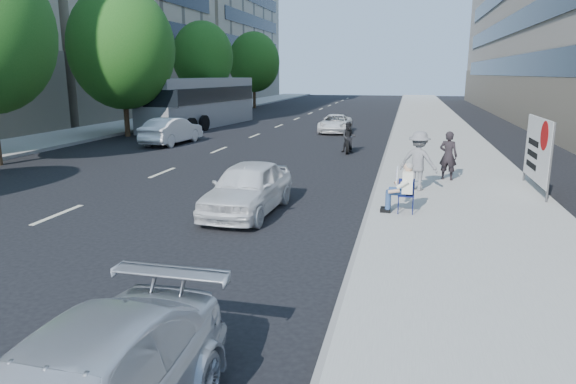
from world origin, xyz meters
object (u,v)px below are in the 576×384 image
(seated_protester, at_px, (402,185))
(motorcycle, at_px, (349,139))
(pedestrian_woman, at_px, (448,156))
(protest_banner, at_px, (538,150))
(white_sedan_near, at_px, (248,188))
(white_sedan_mid, at_px, (172,131))
(jogger, at_px, (419,161))
(white_sedan_far, at_px, (335,124))
(bus, at_px, (201,103))

(seated_protester, height_order, motorcycle, seated_protester)
(pedestrian_woman, relative_size, protest_banner, 0.53)
(white_sedan_near, distance_m, white_sedan_mid, 14.58)
(pedestrian_woman, distance_m, motorcycle, 7.54)
(white_sedan_mid, bearing_deg, seated_protester, 140.55)
(pedestrian_woman, bearing_deg, white_sedan_mid, -8.48)
(protest_banner, xyz_separation_m, white_sedan_mid, (-15.87, 8.34, -0.71))
(seated_protester, height_order, white_sedan_mid, seated_protester)
(seated_protester, distance_m, white_sedan_mid, 16.82)
(motorcycle, bearing_deg, jogger, -77.38)
(white_sedan_mid, relative_size, white_sedan_far, 1.05)
(seated_protester, xyz_separation_m, pedestrian_woman, (1.43, 4.59, 0.09))
(pedestrian_woman, height_order, white_sedan_far, pedestrian_woman)
(jogger, bearing_deg, motorcycle, -49.00)
(jogger, relative_size, white_sedan_mid, 0.43)
(pedestrian_woman, relative_size, white_sedan_mid, 0.39)
(pedestrian_woman, distance_m, white_sedan_near, 7.36)
(jogger, distance_m, white_sedan_near, 5.43)
(jogger, distance_m, protest_banner, 3.54)
(protest_banner, xyz_separation_m, motorcycle, (-6.47, 7.49, -0.76))
(jogger, bearing_deg, white_sedan_far, -52.84)
(white_sedan_far, bearing_deg, seated_protester, -77.99)
(white_sedan_near, height_order, motorcycle, motorcycle)
(seated_protester, height_order, jogger, jogger)
(protest_banner, bearing_deg, white_sedan_far, 117.85)
(white_sedan_near, bearing_deg, jogger, 37.68)
(jogger, relative_size, protest_banner, 0.59)
(bus, bearing_deg, white_sedan_near, -57.67)
(pedestrian_woman, bearing_deg, motorcycle, -37.97)
(protest_banner, height_order, white_sedan_mid, protest_banner)
(white_sedan_near, bearing_deg, white_sedan_mid, 125.72)
(protest_banner, height_order, bus, bus)
(jogger, relative_size, motorcycle, 0.88)
(white_sedan_mid, relative_size, motorcycle, 2.04)
(pedestrian_woman, height_order, protest_banner, protest_banner)
(bus, bearing_deg, motorcycle, -33.47)
(protest_banner, bearing_deg, pedestrian_woman, 155.48)
(white_sedan_near, bearing_deg, motorcycle, 85.43)
(jogger, bearing_deg, protest_banner, -147.28)
(jogger, bearing_deg, white_sedan_near, 56.03)
(white_sedan_near, bearing_deg, white_sedan_far, 93.54)
(jogger, xyz_separation_m, white_sedan_mid, (-12.42, 9.07, -0.36))
(white_sedan_far, distance_m, bus, 9.83)
(white_sedan_near, distance_m, motorcycle, 11.43)
(protest_banner, bearing_deg, jogger, -168.09)
(pedestrian_woman, bearing_deg, bus, -26.37)
(motorcycle, xyz_separation_m, bus, (-11.40, 9.69, 1.00))
(protest_banner, bearing_deg, white_sedan_near, -153.95)
(seated_protester, height_order, white_sedan_near, seated_protester)
(pedestrian_woman, relative_size, bus, 0.13)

